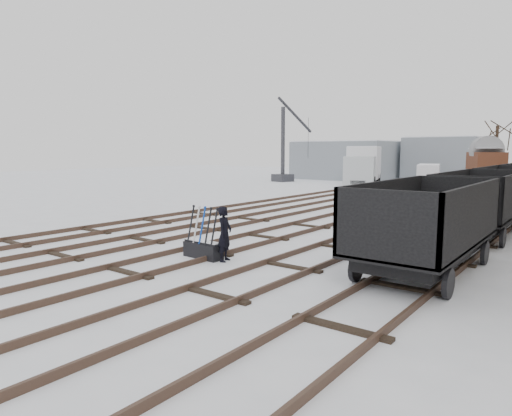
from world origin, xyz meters
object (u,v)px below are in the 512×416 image
(crane, at_px, (284,160))
(worker, at_px, (225,234))
(panel_van, at_px, (429,174))
(freight_wagon_a, at_px, (426,238))
(lorry, at_px, (363,166))
(box_van_wagon, at_px, (485,166))
(ground_frame, at_px, (203,248))

(crane, bearing_deg, worker, -45.67)
(worker, xyz_separation_m, panel_van, (-4.29, 32.87, 0.18))
(freight_wagon_a, height_order, lorry, lorry)
(freight_wagon_a, relative_size, crane, 0.69)
(box_van_wagon, xyz_separation_m, lorry, (-9.36, -1.92, -0.14))
(ground_frame, height_order, box_van_wagon, box_van_wagon)
(lorry, distance_m, panel_van, 6.52)
(worker, distance_m, crane, 33.34)
(ground_frame, xyz_separation_m, panel_van, (-3.54, 32.97, 0.68))
(ground_frame, height_order, lorry, lorry)
(ground_frame, bearing_deg, box_van_wagon, 90.95)
(freight_wagon_a, bearing_deg, ground_frame, -157.95)
(ground_frame, height_order, panel_van, panel_van)
(freight_wagon_a, distance_m, crane, 34.39)
(ground_frame, xyz_separation_m, lorry, (-7.67, 27.99, 1.49))
(worker, height_order, freight_wagon_a, freight_wagon_a)
(box_van_wagon, relative_size, lorry, 0.61)
(ground_frame, xyz_separation_m, box_van_wagon, (1.68, 29.91, 1.63))
(freight_wagon_a, height_order, panel_van, freight_wagon_a)
(freight_wagon_a, bearing_deg, lorry, 117.34)
(ground_frame, xyz_separation_m, crane, (-16.42, 28.65, 1.89))
(box_van_wagon, xyz_separation_m, panel_van, (-5.23, 3.06, -0.95))
(panel_van, bearing_deg, lorry, -143.82)
(ground_frame, distance_m, panel_van, 33.17)
(ground_frame, relative_size, box_van_wagon, 0.31)
(ground_frame, relative_size, panel_van, 0.33)
(ground_frame, bearing_deg, worker, 11.77)
(panel_van, height_order, crane, crane)
(ground_frame, distance_m, crane, 33.07)
(ground_frame, distance_m, lorry, 29.06)
(box_van_wagon, bearing_deg, crane, 160.52)
(lorry, bearing_deg, panel_van, 32.34)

